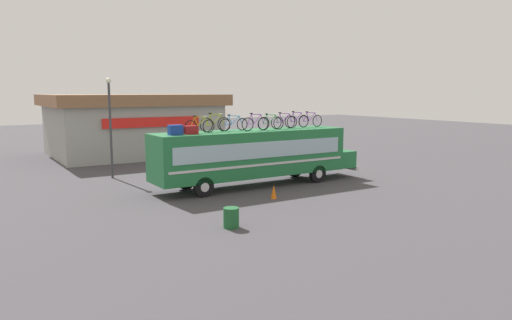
% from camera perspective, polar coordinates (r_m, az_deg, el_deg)
% --- Properties ---
extents(ground_plane, '(120.00, 120.00, 0.00)m').
position_cam_1_polar(ground_plane, '(25.89, -0.54, -3.13)').
color(ground_plane, '#423F44').
extents(bus, '(12.21, 2.49, 3.02)m').
position_cam_1_polar(bus, '(25.73, -0.10, 0.79)').
color(bus, '#1E6B38').
rests_on(bus, ground).
extents(luggage_bag_1, '(0.66, 0.38, 0.48)m').
position_cam_1_polar(luggage_bag_1, '(23.10, -9.59, 3.56)').
color(luggage_bag_1, '#193899').
rests_on(luggage_bag_1, bus).
extents(luggage_bag_2, '(0.68, 0.40, 0.40)m').
position_cam_1_polar(luggage_bag_2, '(23.45, -7.81, 3.57)').
color(luggage_bag_2, maroon).
rests_on(luggage_bag_2, bus).
extents(rooftop_bicycle_1, '(1.63, 0.44, 0.88)m').
position_cam_1_polar(rooftop_bicycle_1, '(23.93, -6.74, 4.08)').
color(rooftop_bicycle_1, black).
rests_on(rooftop_bicycle_1, bus).
extents(rooftop_bicycle_2, '(1.75, 0.44, 0.98)m').
position_cam_1_polar(rooftop_bicycle_2, '(24.71, -4.90, 4.32)').
color(rooftop_bicycle_2, black).
rests_on(rooftop_bicycle_2, bus).
extents(rooftop_bicycle_3, '(1.70, 0.44, 0.87)m').
position_cam_1_polar(rooftop_bicycle_3, '(25.23, -2.69, 4.33)').
color(rooftop_bicycle_3, black).
rests_on(rooftop_bicycle_3, bus).
extents(rooftop_bicycle_4, '(1.72, 0.44, 0.95)m').
position_cam_1_polar(rooftop_bicycle_4, '(25.28, -0.04, 4.41)').
color(rooftop_bicycle_4, black).
rests_on(rooftop_bicycle_4, bus).
extents(rooftop_bicycle_5, '(1.68, 0.44, 0.89)m').
position_cam_1_polar(rooftop_bicycle_5, '(25.93, 1.77, 4.45)').
color(rooftop_bicycle_5, black).
rests_on(rooftop_bicycle_5, bus).
extents(rooftop_bicycle_6, '(1.77, 0.44, 0.92)m').
position_cam_1_polar(rooftop_bicycle_6, '(26.79, 3.37, 4.59)').
color(rooftop_bicycle_6, black).
rests_on(rooftop_bicycle_6, bus).
extents(rooftop_bicycle_7, '(1.69, 0.44, 0.95)m').
position_cam_1_polar(rooftop_bicycle_7, '(27.52, 4.88, 4.68)').
color(rooftop_bicycle_7, black).
rests_on(rooftop_bicycle_7, bus).
extents(rooftop_bicycle_8, '(1.70, 0.44, 0.92)m').
position_cam_1_polar(rooftop_bicycle_8, '(28.09, 6.51, 4.71)').
color(rooftop_bicycle_8, black).
rests_on(rooftop_bicycle_8, bus).
extents(roadside_building, '(13.07, 10.23, 4.85)m').
position_cam_1_polar(roadside_building, '(40.21, -14.56, 4.20)').
color(roadside_building, '#9E9E99').
rests_on(roadside_building, ground).
extents(trash_bin, '(0.59, 0.59, 0.76)m').
position_cam_1_polar(trash_bin, '(18.04, -2.98, -6.89)').
color(trash_bin, '#1E592D').
rests_on(trash_bin, ground).
extents(traffic_cone, '(0.29, 0.29, 0.67)m').
position_cam_1_polar(traffic_cone, '(22.85, 2.13, -3.80)').
color(traffic_cone, orange).
rests_on(traffic_cone, ground).
extents(street_lamp, '(0.32, 0.32, 5.87)m').
position_cam_1_polar(street_lamp, '(29.17, -17.00, 4.63)').
color(street_lamp, '#38383D').
rests_on(street_lamp, ground).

